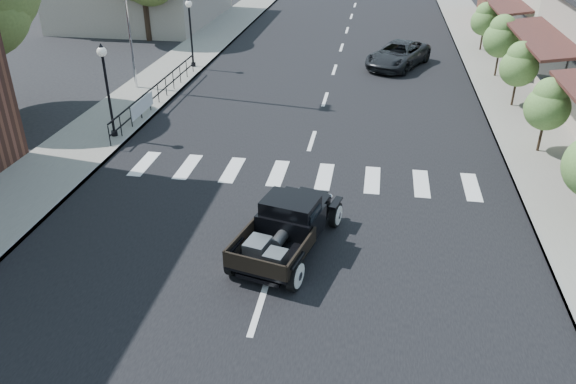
# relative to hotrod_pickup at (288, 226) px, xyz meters

# --- Properties ---
(ground) EXTENTS (120.00, 120.00, 0.00)m
(ground) POSITION_rel_hotrod_pickup_xyz_m (-0.26, 0.50, -0.74)
(ground) COLOR black
(ground) RESTS_ON ground
(road) EXTENTS (14.00, 80.00, 0.02)m
(road) POSITION_rel_hotrod_pickup_xyz_m (-0.26, 15.50, -0.73)
(road) COLOR black
(road) RESTS_ON ground
(road_markings) EXTENTS (12.00, 60.00, 0.06)m
(road_markings) POSITION_rel_hotrod_pickup_xyz_m (-0.26, 10.50, -0.74)
(road_markings) COLOR silver
(road_markings) RESTS_ON ground
(sidewalk_left) EXTENTS (3.00, 80.00, 0.15)m
(sidewalk_left) POSITION_rel_hotrod_pickup_xyz_m (-8.76, 15.50, -0.67)
(sidewalk_left) COLOR gray
(sidewalk_left) RESTS_ON ground
(sidewalk_right) EXTENTS (3.00, 80.00, 0.15)m
(sidewalk_right) POSITION_rel_hotrod_pickup_xyz_m (8.24, 15.50, -0.67)
(sidewalk_right) COLOR gray
(sidewalk_right) RESTS_ON ground
(railing) EXTENTS (0.08, 10.00, 1.00)m
(railing) POSITION_rel_hotrod_pickup_xyz_m (-7.56, 10.50, -0.09)
(railing) COLOR black
(railing) RESTS_ON sidewalk_left
(banner) EXTENTS (0.04, 2.20, 0.60)m
(banner) POSITION_rel_hotrod_pickup_xyz_m (-7.48, 8.50, -0.29)
(banner) COLOR silver
(banner) RESTS_ON sidewalk_left
(lamp_post_b) EXTENTS (0.36, 0.36, 3.56)m
(lamp_post_b) POSITION_rel_hotrod_pickup_xyz_m (-7.86, 6.50, 1.19)
(lamp_post_b) COLOR black
(lamp_post_b) RESTS_ON sidewalk_left
(lamp_post_c) EXTENTS (0.36, 0.36, 3.56)m
(lamp_post_c) POSITION_rel_hotrod_pickup_xyz_m (-7.86, 16.50, 1.19)
(lamp_post_c) COLOR black
(lamp_post_c) RESTS_ON sidewalk_left
(small_tree_b) EXTENTS (1.57, 1.57, 2.62)m
(small_tree_b) POSITION_rel_hotrod_pickup_xyz_m (8.04, 7.63, 0.72)
(small_tree_b) COLOR #517B38
(small_tree_b) RESTS_ON sidewalk_right
(small_tree_c) EXTENTS (1.62, 1.62, 2.71)m
(small_tree_c) POSITION_rel_hotrod_pickup_xyz_m (8.04, 12.68, 0.76)
(small_tree_c) COLOR #517B38
(small_tree_c) RESTS_ON sidewalk_right
(small_tree_d) EXTENTS (1.77, 1.77, 2.96)m
(small_tree_d) POSITION_rel_hotrod_pickup_xyz_m (8.04, 17.28, 0.88)
(small_tree_d) COLOR #517B38
(small_tree_d) RESTS_ON sidewalk_right
(small_tree_e) EXTENTS (1.59, 1.59, 2.65)m
(small_tree_e) POSITION_rel_hotrod_pickup_xyz_m (8.04, 22.77, 0.73)
(small_tree_e) COLOR #517B38
(small_tree_e) RESTS_ON sidewalk_right
(hotrod_pickup) EXTENTS (2.95, 4.64, 1.49)m
(hotrod_pickup) POSITION_rel_hotrod_pickup_xyz_m (0.00, 0.00, 0.00)
(hotrod_pickup) COLOR black
(hotrod_pickup) RESTS_ON ground
(second_car) EXTENTS (3.97, 5.29, 1.34)m
(second_car) POSITION_rel_hotrod_pickup_xyz_m (3.08, 18.63, -0.08)
(second_car) COLOR black
(second_car) RESTS_ON ground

